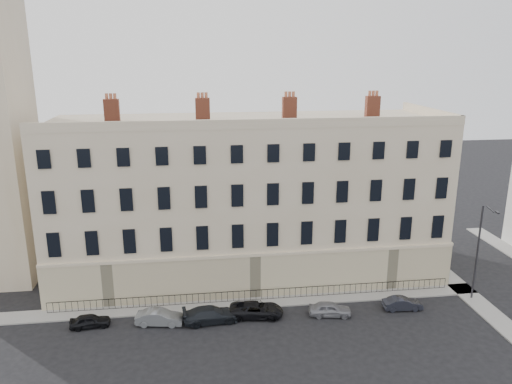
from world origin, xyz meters
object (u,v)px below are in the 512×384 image
streetlamp (479,249)px  car_d (256,310)px  car_c (211,315)px  car_f (402,304)px  car_a (90,321)px  car_e (330,309)px  car_b (160,317)px

streetlamp → car_d: bearing=-165.0°
car_c → car_f: car_c is taller
car_a → car_c: car_c is taller
car_c → car_e: (9.79, -0.29, -0.06)m
car_d → car_c: bearing=102.7°
streetlamp → car_f: bearing=-158.9°
car_a → car_d: size_ratio=0.70×
car_b → car_d: 7.83m
car_a → car_c: 9.51m
car_d → car_b: bearing=98.5°
car_c → car_a: bearing=81.4°
car_e → streetlamp: 13.92m
car_b → car_f: size_ratio=1.14×
car_b → car_f: 20.20m
car_d → car_e: (6.03, -0.66, -0.02)m
car_f → car_d: bearing=91.1°
car_b → streetlamp: (27.09, 0.62, 4.16)m
car_b → car_e: 13.86m
car_a → streetlamp: bearing=-95.1°
car_a → car_d: (13.25, -0.13, 0.08)m
car_f → car_c: bearing=92.9°
car_a → car_b: size_ratio=0.83×
car_e → car_f: car_e is taller
car_b → streetlamp: bearing=-80.1°
car_a → car_b: car_b is taller
car_c → car_d: bearing=-89.9°
car_d → car_f: bearing=-85.2°
car_a → car_d: bearing=-96.1°
car_a → car_b: bearing=-99.2°
car_b → streetlamp: 27.41m
car_c → streetlamp: streetlamp is taller
car_e → streetlamp: size_ratio=0.40×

